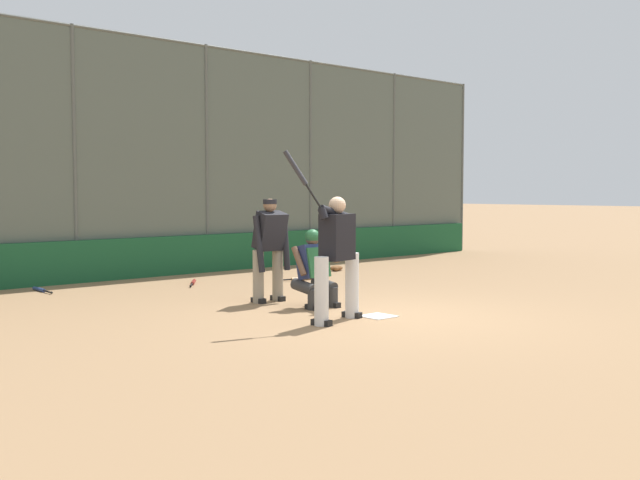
% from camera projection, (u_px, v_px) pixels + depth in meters
% --- Properties ---
extents(ground_plane, '(160.00, 160.00, 0.00)m').
position_uv_depth(ground_plane, '(378.00, 317.00, 10.60)').
color(ground_plane, '#93704C').
extents(home_plate_marker, '(0.43, 0.43, 0.01)m').
position_uv_depth(home_plate_marker, '(378.00, 316.00, 10.60)').
color(home_plate_marker, white).
rests_on(home_plate_marker, ground_plane).
extents(backstop_fence, '(21.17, 0.08, 4.97)m').
position_uv_depth(backstop_fence, '(145.00, 152.00, 15.43)').
color(backstop_fence, '#515651').
rests_on(backstop_fence, ground_plane).
extents(padding_wall, '(20.67, 0.18, 0.83)m').
position_uv_depth(padding_wall, '(149.00, 257.00, 15.49)').
color(padding_wall, '#19512D').
rests_on(padding_wall, ground_plane).
extents(bleachers_beyond, '(14.77, 1.95, 1.16)m').
position_uv_depth(bleachers_beyond, '(32.00, 256.00, 16.13)').
color(bleachers_beyond, slate).
rests_on(bleachers_beyond, ground_plane).
extents(batter_at_plate, '(1.17, 0.58, 2.32)m').
position_uv_depth(batter_at_plate, '(336.00, 254.00, 10.14)').
color(batter_at_plate, silver).
rests_on(batter_at_plate, ground_plane).
extents(catcher_behind_plate, '(0.63, 0.73, 1.20)m').
position_uv_depth(catcher_behind_plate, '(316.00, 267.00, 11.42)').
color(catcher_behind_plate, '#333333').
rests_on(catcher_behind_plate, ground_plane).
extents(umpire_home, '(0.68, 0.41, 1.66)m').
position_uv_depth(umpire_home, '(270.00, 247.00, 11.94)').
color(umpire_home, gray).
rests_on(umpire_home, ground_plane).
extents(spare_bat_by_padding, '(0.07, 0.83, 0.07)m').
position_uv_depth(spare_bat_by_padding, '(40.00, 290.00, 13.25)').
color(spare_bat_by_padding, black).
rests_on(spare_bat_by_padding, ground_plane).
extents(spare_bat_third_base_side, '(0.56, 0.72, 0.07)m').
position_uv_depth(spare_bat_third_base_side, '(193.00, 282.00, 14.30)').
color(spare_bat_third_base_side, black).
rests_on(spare_bat_third_base_side, ground_plane).
extents(spare_bat_first_base_side, '(0.88, 0.26, 0.07)m').
position_uv_depth(spare_bat_first_base_side, '(300.00, 279.00, 14.89)').
color(spare_bat_first_base_side, black).
rests_on(spare_bat_first_base_side, ground_plane).
extents(fielding_glove_on_dirt, '(0.34, 0.26, 0.12)m').
position_uv_depth(fielding_glove_on_dirt, '(336.00, 268.00, 16.70)').
color(fielding_glove_on_dirt, brown).
rests_on(fielding_glove_on_dirt, ground_plane).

